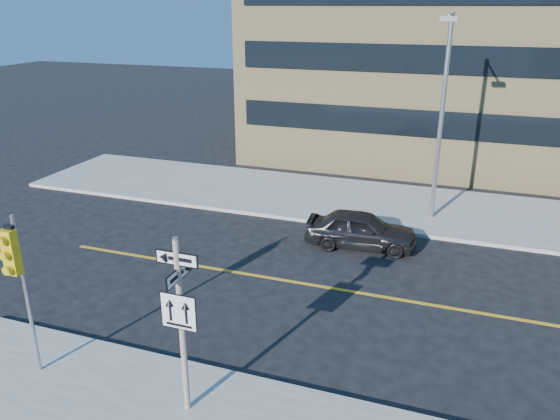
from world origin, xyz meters
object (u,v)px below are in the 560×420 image
at_px(traffic_signal, 15,265).
at_px(parked_car_a, 361,229).
at_px(streetlight_a, 442,106).
at_px(sign_pole, 181,317).

distance_m(traffic_signal, parked_car_a, 11.86).
bearing_deg(streetlight_a, parked_car_a, -123.78).
xyz_separation_m(sign_pole, streetlight_a, (4.00, 13.27, 2.32)).
distance_m(sign_pole, parked_car_a, 10.25).
distance_m(sign_pole, traffic_signal, 4.05).
bearing_deg(sign_pole, streetlight_a, 73.23).
bearing_deg(traffic_signal, parked_car_a, 60.22).
xyz_separation_m(traffic_signal, parked_car_a, (5.77, 10.09, -2.35)).
bearing_deg(streetlight_a, sign_pole, -106.77).
bearing_deg(sign_pole, parked_car_a, 79.89).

